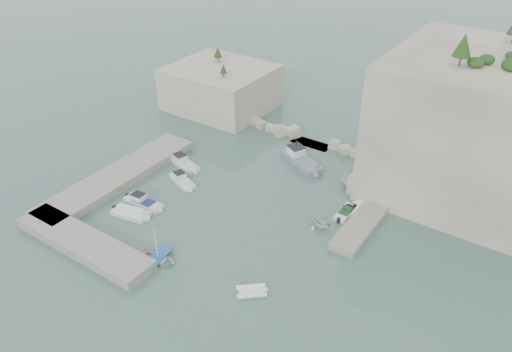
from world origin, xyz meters
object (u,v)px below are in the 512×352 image
Objects in this scene: tender_east_c at (362,208)px; inflatable_dinghy at (251,292)px; motorboat_a at (184,165)px; tender_east_b at (345,214)px; work_boat at (301,164)px; motorboat_e at (131,215)px; tender_east_d at (355,189)px; motorboat_b at (182,183)px; motorboat_d at (144,205)px; rowboat at (158,260)px; tender_east_a at (319,226)px.

inflatable_dinghy is at bearing -163.74° from tender_east_c.
motorboat_a reaches higher than inflatable_dinghy.
work_boat reaches higher than tender_east_b.
work_boat is (-8.12, 23.92, 0.00)m from inflatable_dinghy.
tender_east_b is 0.72× the size of tender_east_c.
motorboat_e is 0.63× the size of work_boat.
inflatable_dinghy is 22.32m from tender_east_d.
motorboat_e is 0.89× the size of tender_east_c.
tender_east_d reaches higher than motorboat_a.
tender_east_c is at bearing 42.06° from motorboat_b.
tender_east_d reaches higher than motorboat_e.
motorboat_b is 0.86× the size of motorboat_d.
rowboat is at bearing -40.03° from motorboat_a.
rowboat reaches higher than tender_east_b.
tender_east_b and tender_east_c have the same top height.
work_boat is (10.40, 12.93, 0.00)m from motorboat_b.
tender_east_c is at bearing 27.17° from motorboat_a.
motorboat_e is 24.15m from work_boat.
motorboat_b is 1.67× the size of tender_east_a.
tender_east_d reaches higher than rowboat.
rowboat is 26.60m from tender_east_d.
rowboat is 0.74× the size of tender_east_c.
motorboat_b reaches higher than rowboat.
motorboat_e is at bearing -61.87° from motorboat_a.
motorboat_b is 1.23× the size of tender_east_b.
motorboat_e is at bearing -89.67° from work_boat.
work_boat is (-10.15, 7.19, 0.00)m from tender_east_b.
motorboat_d is 1.43× the size of tender_east_b.
work_boat reaches higher than motorboat_e.
motorboat_b reaches higher than tender_east_c.
motorboat_d is at bearing 118.75° from tender_east_b.
tender_east_d is (19.22, 11.33, 0.00)m from motorboat_b.
motorboat_b is 1.20× the size of rowboat.
motorboat_e is at bearing 55.84° from rowboat.
tender_east_a is 13.91m from work_boat.
motorboat_d is 0.72× the size of work_boat.
work_boat reaches higher than tender_east_d.
tender_east_d is (0.19, 9.31, 0.00)m from tender_east_a.
motorboat_b is at bearing -34.22° from motorboat_a.
motorboat_e is 27.65m from tender_east_c.
inflatable_dinghy is 0.40× the size of work_boat.
tender_east_b is 12.43m from work_boat.
work_boat is (13.27, 9.42, 0.00)m from motorboat_a.
motorboat_e is at bearing -70.95° from motorboat_b.
tender_east_b is at bearing 2.31° from tender_east_a.
motorboat_a is at bearing 94.55° from tender_east_b.
tender_east_c is 12.20m from work_boat.
inflatable_dinghy is 0.56× the size of tender_east_c.
motorboat_d is 26.56m from tender_east_d.
motorboat_b is 19.14m from tender_east_a.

